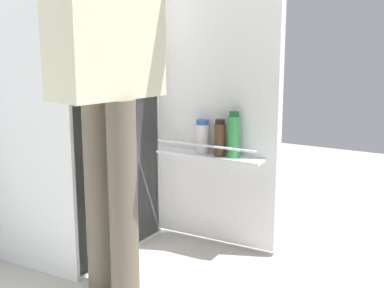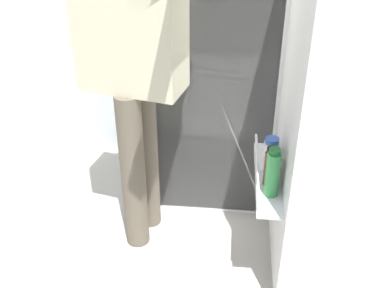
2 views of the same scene
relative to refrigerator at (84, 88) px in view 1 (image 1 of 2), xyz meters
name	(u,v)px [view 1 (image 1 of 2)]	position (x,y,z in m)	size (l,w,h in m)	color
ground_plane	(165,266)	(-0.03, -0.49, -0.84)	(6.01, 6.01, 0.00)	#B7B2A8
refrigerator	(84,88)	(0.00, 0.00, 0.00)	(0.75, 1.28, 1.67)	white
person	(108,52)	(-0.35, -0.44, 0.20)	(0.57, 0.83, 1.71)	#665B4C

